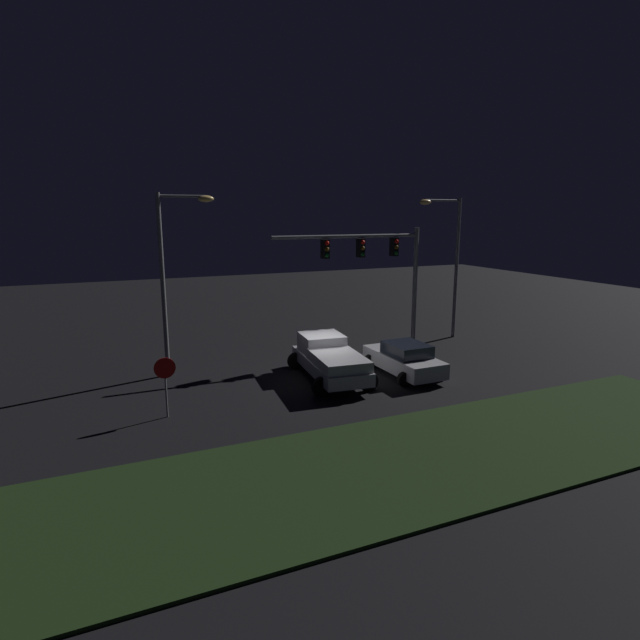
% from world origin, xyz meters
% --- Properties ---
extents(ground_plane, '(80.00, 80.00, 0.00)m').
position_xyz_m(ground_plane, '(0.00, 0.00, 0.00)').
color(ground_plane, black).
extents(grass_median, '(24.36, 6.12, 0.10)m').
position_xyz_m(grass_median, '(0.00, -8.56, 0.05)').
color(grass_median, black).
rests_on(grass_median, ground_plane).
extents(pickup_truck, '(3.25, 5.58, 1.80)m').
position_xyz_m(pickup_truck, '(0.06, -0.33, 1.00)').
color(pickup_truck, '#B7B7BC').
rests_on(pickup_truck, ground_plane).
extents(car_sedan, '(2.50, 4.41, 1.51)m').
position_xyz_m(car_sedan, '(3.42, -1.24, 0.74)').
color(car_sedan, '#B7B7BC').
rests_on(car_sedan, ground_plane).
extents(traffic_signal_gantry, '(8.32, 0.56, 6.50)m').
position_xyz_m(traffic_signal_gantry, '(4.40, 3.12, 4.90)').
color(traffic_signal_gantry, slate).
rests_on(traffic_signal_gantry, ground_plane).
extents(street_lamp_left, '(2.51, 0.44, 8.11)m').
position_xyz_m(street_lamp_left, '(-5.96, 3.02, 5.10)').
color(street_lamp_left, slate).
rests_on(street_lamp_left, ground_plane).
extents(street_lamp_right, '(2.80, 0.44, 8.10)m').
position_xyz_m(street_lamp_right, '(9.61, 3.87, 5.12)').
color(street_lamp_right, slate).
rests_on(street_lamp_right, ground_plane).
extents(stop_sign, '(0.76, 0.08, 2.23)m').
position_xyz_m(stop_sign, '(-7.17, -2.08, 1.56)').
color(stop_sign, slate).
rests_on(stop_sign, ground_plane).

